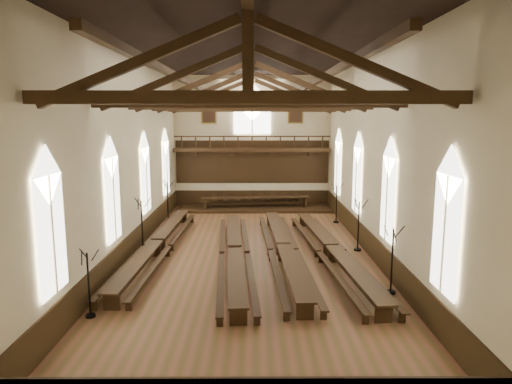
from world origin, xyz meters
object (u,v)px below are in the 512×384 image
refectory_row_c (283,247)px  high_table (256,198)px  candelabrum_right_far (336,211)px  refectory_row_b (234,250)px  refectory_row_d (331,249)px  candelabrum_right_mid (358,235)px  candelabrum_left_mid (142,236)px  dais (256,208)px  candelabrum_left_far (168,209)px  candelabrum_right_near (391,273)px  candelabrum_left_near (89,297)px  refectory_row_a (157,243)px

refectory_row_c → high_table: size_ratio=1.79×
candelabrum_right_far → refectory_row_b: bearing=-128.0°
high_table → refectory_row_b: bearing=-94.8°
refectory_row_d → candelabrum_right_mid: bearing=43.1°
candelabrum_left_mid → candelabrum_right_far: 12.97m
dais → candelabrum_left_mid: size_ratio=3.96×
candelabrum_left_far → candelabrum_right_mid: 12.90m
refectory_row_b → high_table: (1.06, 12.47, 0.30)m
candelabrum_left_far → candelabrum_right_far: size_ratio=1.08×
candelabrum_right_near → candelabrum_right_far: (-0.00, 12.18, -0.03)m
refectory_row_d → candelabrum_left_near: (-9.47, -6.43, 0.19)m
refectory_row_c → high_table: bearing=96.3°
candelabrum_left_near → candelabrum_right_near: (11.10, 2.13, 0.09)m
refectory_row_a → refectory_row_b: (3.98, -1.26, -0.01)m
refectory_row_b → candelabrum_right_far: bearing=52.0°
refectory_row_d → candelabrum_left_near: candelabrum_left_near is taller
candelabrum_right_far → candelabrum_left_mid: bearing=-148.8°
candelabrum_left_far → candelabrum_right_near: (11.10, -12.41, -0.03)m
refectory_row_c → candelabrum_right_far: 8.60m
refectory_row_a → high_table: bearing=65.8°
candelabrum_left_near → dais: bearing=72.7°
refectory_row_c → candelabrum_right_mid: 4.17m
refectory_row_c → candelabrum_right_far: candelabrum_right_far is taller
refectory_row_a → candelabrum_right_far: candelabrum_right_far is taller
refectory_row_c → candelabrum_left_near: 9.78m
dais → candelabrum_right_mid: candelabrum_right_mid is taller
refectory_row_c → candelabrum_left_near: (-7.14, -6.68, 0.19)m
refectory_row_c → refectory_row_d: refectory_row_d is taller
refectory_row_d → candelabrum_right_far: bearing=78.3°
refectory_row_a → dais: bearing=65.8°
refectory_row_a → refectory_row_b: bearing=-17.6°
high_table → candelabrum_left_near: candelabrum_left_near is taller
candelabrum_right_near → candelabrum_right_mid: 5.83m
refectory_row_b → candelabrum_left_far: candelabrum_left_far is taller
refectory_row_b → candelabrum_left_mid: (-4.75, 1.41, 0.33)m
dais → candelabrum_right_far: (5.29, -4.35, 0.70)m
candelabrum_right_near → refectory_row_d: bearing=110.8°
refectory_row_a → candelabrum_left_far: bearing=96.2°
refectory_row_c → candelabrum_left_mid: bearing=172.7°
candelabrum_left_far → candelabrum_right_mid: bearing=-30.7°
refectory_row_b → candelabrum_left_near: 7.80m
refectory_row_d → candelabrum_left_mid: 9.54m
candelabrum_right_near → candelabrum_right_far: bearing=90.0°
dais → candelabrum_left_mid: candelabrum_left_mid is taller
refectory_row_a → refectory_row_c: 6.41m
candelabrum_left_near → candelabrum_right_near: size_ratio=0.90×
refectory_row_b → refectory_row_a: bearing=162.4°
refectory_row_a → refectory_row_c: refectory_row_c is taller
refectory_row_d → high_table: size_ratio=1.80×
high_table → refectory_row_c: bearing=-83.7°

